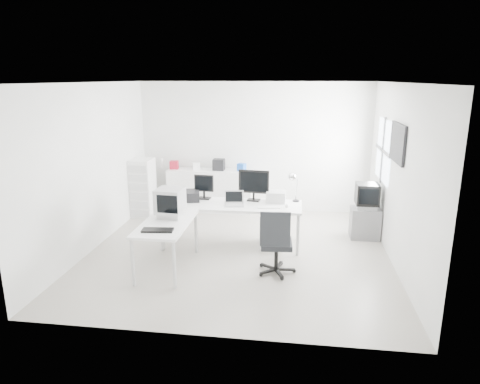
# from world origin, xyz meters

# --- Properties ---
(floor) EXTENTS (5.00, 5.00, 0.01)m
(floor) POSITION_xyz_m (0.00, 0.00, 0.00)
(floor) COLOR beige
(floor) RESTS_ON ground
(ceiling) EXTENTS (5.00, 5.00, 0.01)m
(ceiling) POSITION_xyz_m (0.00, 0.00, 2.80)
(ceiling) COLOR white
(ceiling) RESTS_ON back_wall
(back_wall) EXTENTS (5.00, 0.02, 2.80)m
(back_wall) POSITION_xyz_m (0.00, 2.50, 1.40)
(back_wall) COLOR silver
(back_wall) RESTS_ON floor
(left_wall) EXTENTS (0.02, 5.00, 2.80)m
(left_wall) POSITION_xyz_m (-2.50, 0.00, 1.40)
(left_wall) COLOR silver
(left_wall) RESTS_ON floor
(right_wall) EXTENTS (0.02, 5.00, 2.80)m
(right_wall) POSITION_xyz_m (2.50, 0.00, 1.40)
(right_wall) COLOR silver
(right_wall) RESTS_ON floor
(window) EXTENTS (0.02, 1.20, 1.10)m
(window) POSITION_xyz_m (2.48, 1.20, 1.60)
(window) COLOR white
(window) RESTS_ON right_wall
(wall_picture) EXTENTS (0.04, 0.90, 0.60)m
(wall_picture) POSITION_xyz_m (2.47, 0.10, 1.90)
(wall_picture) COLOR black
(wall_picture) RESTS_ON right_wall
(main_desk) EXTENTS (2.40, 0.80, 0.75)m
(main_desk) POSITION_xyz_m (-0.15, 0.32, 0.38)
(main_desk) COLOR white
(main_desk) RESTS_ON floor
(side_desk) EXTENTS (0.70, 1.40, 0.75)m
(side_desk) POSITION_xyz_m (-1.00, -0.78, 0.38)
(side_desk) COLOR white
(side_desk) RESTS_ON floor
(drawer_pedestal) EXTENTS (0.40, 0.50, 0.60)m
(drawer_pedestal) POSITION_xyz_m (0.55, 0.37, 0.30)
(drawer_pedestal) COLOR white
(drawer_pedestal) RESTS_ON floor
(inkjet_printer) EXTENTS (0.55, 0.48, 0.17)m
(inkjet_printer) POSITION_xyz_m (-1.00, 0.42, 0.84)
(inkjet_printer) COLOR black
(inkjet_printer) RESTS_ON main_desk
(lcd_monitor_small) EXTENTS (0.37, 0.23, 0.44)m
(lcd_monitor_small) POSITION_xyz_m (-0.70, 0.57, 0.97)
(lcd_monitor_small) COLOR black
(lcd_monitor_small) RESTS_ON main_desk
(lcd_monitor_large) EXTENTS (0.57, 0.28, 0.57)m
(lcd_monitor_large) POSITION_xyz_m (0.20, 0.57, 1.03)
(lcd_monitor_large) COLOR black
(lcd_monitor_large) RESTS_ON main_desk
(laptop) EXTENTS (0.39, 0.40, 0.23)m
(laptop) POSITION_xyz_m (-0.10, 0.22, 0.86)
(laptop) COLOR #B7B7BA
(laptop) RESTS_ON main_desk
(white_keyboard) EXTENTS (0.39, 0.16, 0.02)m
(white_keyboard) POSITION_xyz_m (0.50, 0.17, 0.76)
(white_keyboard) COLOR white
(white_keyboard) RESTS_ON main_desk
(white_mouse) EXTENTS (0.07, 0.07, 0.07)m
(white_mouse) POSITION_xyz_m (0.80, 0.22, 0.78)
(white_mouse) COLOR white
(white_mouse) RESTS_ON main_desk
(laser_printer) EXTENTS (0.34, 0.29, 0.19)m
(laser_printer) POSITION_xyz_m (0.60, 0.54, 0.85)
(laser_printer) COLOR #BDBDBD
(laser_printer) RESTS_ON main_desk
(desk_lamp) EXTENTS (0.20, 0.20, 0.52)m
(desk_lamp) POSITION_xyz_m (0.95, 0.62, 1.01)
(desk_lamp) COLOR silver
(desk_lamp) RESTS_ON main_desk
(crt_monitor) EXTENTS (0.44, 0.44, 0.47)m
(crt_monitor) POSITION_xyz_m (-1.00, -0.53, 0.99)
(crt_monitor) COLOR #B7B7BA
(crt_monitor) RESTS_ON side_desk
(black_keyboard) EXTENTS (0.46, 0.22, 0.03)m
(black_keyboard) POSITION_xyz_m (-1.00, -1.18, 0.76)
(black_keyboard) COLOR black
(black_keyboard) RESTS_ON side_desk
(office_chair) EXTENTS (0.63, 0.63, 1.03)m
(office_chair) POSITION_xyz_m (0.68, -0.72, 0.52)
(office_chair) COLOR #242629
(office_chair) RESTS_ON floor
(tv_cabinet) EXTENTS (0.52, 0.43, 0.57)m
(tv_cabinet) POSITION_xyz_m (2.22, 0.97, 0.28)
(tv_cabinet) COLOR slate
(tv_cabinet) RESTS_ON floor
(crt_tv) EXTENTS (0.50, 0.48, 0.45)m
(crt_tv) POSITION_xyz_m (2.22, 0.97, 0.79)
(crt_tv) COLOR black
(crt_tv) RESTS_ON tv_cabinet
(sideboard) EXTENTS (1.85, 0.46, 0.92)m
(sideboard) POSITION_xyz_m (-0.94, 2.24, 0.46)
(sideboard) COLOR white
(sideboard) RESTS_ON floor
(clutter_box_a) EXTENTS (0.19, 0.18, 0.18)m
(clutter_box_a) POSITION_xyz_m (-1.74, 2.24, 1.01)
(clutter_box_a) COLOR maroon
(clutter_box_a) RESTS_ON sideboard
(clutter_box_b) EXTENTS (0.18, 0.17, 0.15)m
(clutter_box_b) POSITION_xyz_m (-1.24, 2.24, 1.00)
(clutter_box_b) COLOR white
(clutter_box_b) RESTS_ON sideboard
(clutter_box_c) EXTENTS (0.25, 0.23, 0.24)m
(clutter_box_c) POSITION_xyz_m (-0.74, 2.24, 1.05)
(clutter_box_c) COLOR black
(clutter_box_c) RESTS_ON sideboard
(clutter_box_d) EXTENTS (0.20, 0.19, 0.16)m
(clutter_box_d) POSITION_xyz_m (-0.24, 2.24, 1.01)
(clutter_box_d) COLOR blue
(clutter_box_d) RESTS_ON sideboard
(clutter_bottle) EXTENTS (0.07, 0.07, 0.22)m
(clutter_bottle) POSITION_xyz_m (-2.04, 2.28, 1.03)
(clutter_bottle) COLOR white
(clutter_bottle) RESTS_ON sideboard
(filing_cabinet) EXTENTS (0.43, 0.51, 1.23)m
(filing_cabinet) POSITION_xyz_m (-2.28, 1.70, 0.61)
(filing_cabinet) COLOR white
(filing_cabinet) RESTS_ON floor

